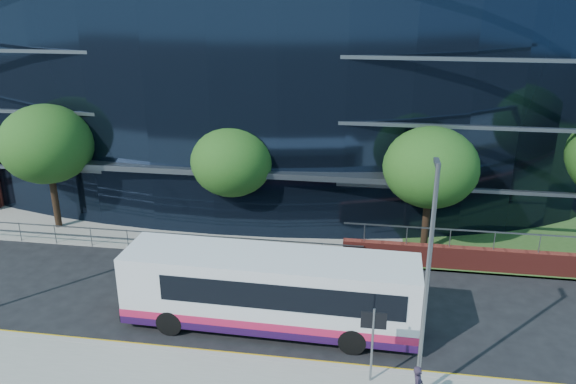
% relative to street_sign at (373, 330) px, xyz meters
% --- Properties ---
extents(ground, '(200.00, 200.00, 0.00)m').
position_rel_street_sign_xyz_m(ground, '(-4.50, 1.59, -2.15)').
color(ground, black).
rests_on(ground, ground).
extents(kerb, '(80.00, 0.25, 0.16)m').
position_rel_street_sign_xyz_m(kerb, '(-4.50, 0.59, -2.07)').
color(kerb, gray).
rests_on(kerb, ground).
extents(yellow_line_outer, '(80.00, 0.08, 0.01)m').
position_rel_street_sign_xyz_m(yellow_line_outer, '(-4.50, 0.79, -2.14)').
color(yellow_line_outer, gold).
rests_on(yellow_line_outer, ground).
extents(yellow_line_inner, '(80.00, 0.08, 0.01)m').
position_rel_street_sign_xyz_m(yellow_line_inner, '(-4.50, 0.94, -2.14)').
color(yellow_line_inner, gold).
rests_on(yellow_line_inner, ground).
extents(far_forecourt, '(50.00, 8.00, 0.10)m').
position_rel_street_sign_xyz_m(far_forecourt, '(-10.50, 12.59, -2.10)').
color(far_forecourt, gray).
rests_on(far_forecourt, ground).
extents(glass_office, '(44.00, 23.10, 16.00)m').
position_rel_street_sign_xyz_m(glass_office, '(-8.50, 22.44, 5.85)').
color(glass_office, black).
rests_on(glass_office, ground).
extents(guard_railings, '(24.00, 0.05, 1.10)m').
position_rel_street_sign_xyz_m(guard_railings, '(-12.50, 8.59, -1.33)').
color(guard_railings, slate).
rests_on(guard_railings, ground).
extents(street_sign, '(0.85, 0.09, 2.80)m').
position_rel_street_sign_xyz_m(street_sign, '(0.00, 0.00, 0.00)').
color(street_sign, slate).
rests_on(street_sign, pavement_near).
extents(tree_far_a, '(4.95, 4.95, 6.98)m').
position_rel_street_sign_xyz_m(tree_far_a, '(-17.50, 10.59, 2.71)').
color(tree_far_a, black).
rests_on(tree_far_a, ground).
extents(tree_far_b, '(4.29, 4.29, 6.05)m').
position_rel_street_sign_xyz_m(tree_far_b, '(-7.50, 11.09, 2.06)').
color(tree_far_b, black).
rests_on(tree_far_b, ground).
extents(tree_far_c, '(4.62, 4.62, 6.51)m').
position_rel_street_sign_xyz_m(tree_far_c, '(2.50, 10.59, 2.39)').
color(tree_far_c, black).
rests_on(tree_far_c, ground).
extents(streetlight_east, '(0.15, 0.77, 8.00)m').
position_rel_street_sign_xyz_m(streetlight_east, '(1.50, -0.59, 2.29)').
color(streetlight_east, slate).
rests_on(streetlight_east, pavement_near).
extents(city_bus, '(11.55, 2.86, 3.11)m').
position_rel_street_sign_xyz_m(city_bus, '(-3.89, 2.85, -0.50)').
color(city_bus, silver).
rests_on(city_bus, ground).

